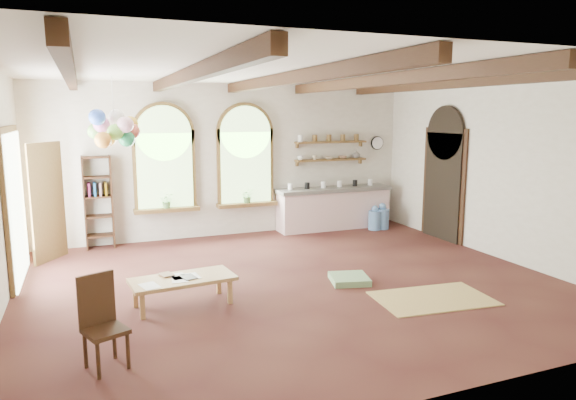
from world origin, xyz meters
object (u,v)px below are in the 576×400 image
kitchen_counter (334,208)px  coffee_table (183,281)px  balloon_cluster (114,129)px  side_chair (105,342)px

kitchen_counter → coffee_table: 5.38m
kitchen_counter → balloon_cluster: size_ratio=2.30×
kitchen_counter → side_chair: (-5.11, -4.98, -0.20)m
side_chair → balloon_cluster: 4.34m
kitchen_counter → side_chair: size_ratio=2.75×
side_chair → kitchen_counter: bearing=44.3°
coffee_table → balloon_cluster: balloon_cluster is taller
balloon_cluster → side_chair: bearing=-96.0°
coffee_table → balloon_cluster: bearing=105.5°
coffee_table → balloon_cluster: 3.14m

